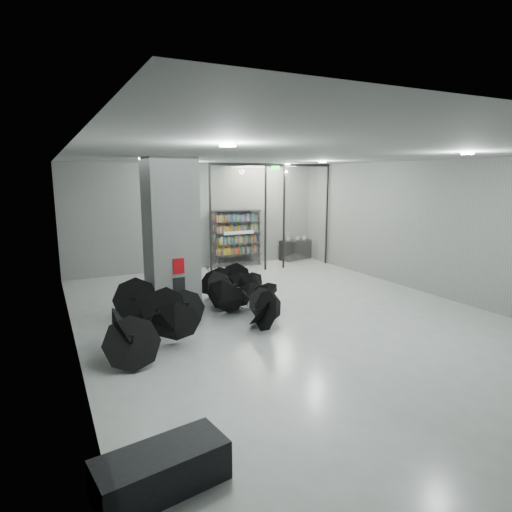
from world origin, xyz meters
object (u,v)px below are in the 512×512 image
shop_counter (295,250)px  umbrella_cluster (210,308)px  bookshelf (236,238)px  bench (162,470)px  column (171,237)px

shop_counter → umbrella_cluster: bearing=-150.6°
bookshelf → shop_counter: bookshelf is taller
umbrella_cluster → bench: bearing=-115.8°
column → bookshelf: column is taller
column → umbrella_cluster: size_ratio=0.77×
column → shop_counter: 8.40m
bookshelf → shop_counter: bearing=7.9°
bench → shop_counter: 14.13m
shop_counter → umbrella_cluster: umbrella_cluster is taller
bench → bookshelf: (5.88, 11.13, 0.87)m
bench → shop_counter: (8.68, 11.15, 0.18)m
umbrella_cluster → bookshelf: bearing=60.4°
column → bench: 6.90m
bench → bookshelf: size_ratio=0.68×
shop_counter → umbrella_cluster: 8.49m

